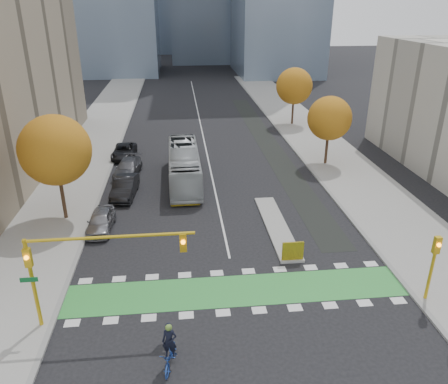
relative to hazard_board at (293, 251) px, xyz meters
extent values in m
plane|color=black|center=(-4.00, -4.20, -0.80)|extent=(300.00, 300.00, 0.00)
cube|color=gray|center=(-17.50, 15.80, -0.73)|extent=(7.00, 120.00, 0.15)
cube|color=gray|center=(9.50, 15.80, -0.73)|extent=(7.00, 120.00, 0.15)
cube|color=gray|center=(-14.00, 15.80, -0.73)|extent=(0.30, 120.00, 0.16)
cube|color=gray|center=(6.00, 15.80, -0.73)|extent=(0.30, 120.00, 0.16)
cube|color=green|center=(-4.00, -2.70, -0.79)|extent=(20.00, 3.00, 0.01)
cube|color=silver|center=(-4.00, 35.80, -0.80)|extent=(0.15, 70.00, 0.01)
cube|color=black|center=(3.50, 25.80, -0.80)|extent=(2.50, 50.00, 0.01)
cube|color=gray|center=(0.00, 4.80, -0.72)|extent=(1.60, 10.00, 0.16)
cube|color=yellow|center=(0.00, 0.00, 0.00)|extent=(1.40, 0.12, 1.30)
cylinder|color=#332114|center=(-16.00, 7.80, 1.82)|extent=(0.28, 0.28, 5.25)
sphere|color=#9D5213|center=(-16.00, 7.80, 4.83)|extent=(5.20, 5.20, 5.20)
cylinder|color=#332114|center=(8.00, 17.80, 1.47)|extent=(0.28, 0.28, 4.55)
sphere|color=#9D5213|center=(8.00, 17.80, 4.08)|extent=(4.40, 4.40, 4.40)
cylinder|color=#332114|center=(8.50, 33.80, 1.65)|extent=(0.28, 0.28, 4.90)
sphere|color=#9D5213|center=(8.50, 33.80, 4.45)|extent=(4.80, 4.80, 4.80)
cylinder|color=#BF9914|center=(-14.50, -4.70, 1.80)|extent=(0.20, 0.20, 5.20)
cylinder|color=#BF9914|center=(-10.50, -4.70, 4.30)|extent=(8.20, 0.16, 0.16)
cube|color=#BF9914|center=(-14.50, -4.70, 3.40)|extent=(0.35, 0.28, 1.00)
sphere|color=orange|center=(-14.50, -4.88, 3.50)|extent=(0.22, 0.22, 0.22)
cube|color=#BF9914|center=(-7.00, -4.70, 3.80)|extent=(0.35, 0.28, 1.00)
sphere|color=orange|center=(-7.00, -4.88, 3.90)|extent=(0.22, 0.22, 0.22)
cube|color=#0C5926|center=(-14.50, -5.10, 2.40)|extent=(0.85, 0.04, 0.25)
cylinder|color=#BF9914|center=(6.50, -4.70, 1.20)|extent=(0.18, 0.18, 4.00)
cube|color=#BF9914|center=(6.50, -4.70, 2.80)|extent=(0.35, 0.28, 1.00)
sphere|color=orange|center=(6.50, -4.88, 2.90)|extent=(0.22, 0.22, 0.22)
imported|color=#22439C|center=(-7.80, -8.09, -0.25)|extent=(1.10, 2.18, 1.09)
imported|color=black|center=(-7.80, -8.09, 0.67)|extent=(0.75, 0.56, 1.86)
sphere|color=#597F2D|center=(-7.80, -8.09, 1.45)|extent=(0.32, 0.32, 0.32)
imported|color=#AAB0B2|center=(-6.65, 14.56, 0.82)|extent=(2.85, 11.69, 3.25)
imported|color=gray|center=(-13.00, 5.76, -0.06)|extent=(1.88, 4.38, 1.47)
imported|color=black|center=(-11.85, 11.81, 0.03)|extent=(2.20, 5.19, 1.66)
imported|color=#505055|center=(-12.08, 16.81, -0.05)|extent=(2.76, 5.42, 1.51)
imported|color=black|center=(-13.00, 22.25, -0.11)|extent=(2.53, 5.10, 1.39)
camera|label=1|loc=(-6.95, -23.62, 14.74)|focal=35.00mm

